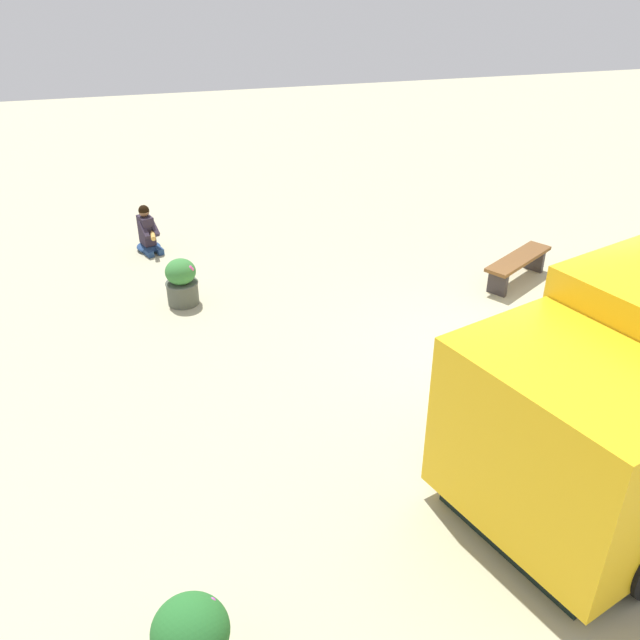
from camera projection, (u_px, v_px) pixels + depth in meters
The scene contains 4 objects.
ground_plane at pixel (493, 361), 9.68m from camera, with size 40.00×40.00×0.00m, color #B5B08D.
person_customer at pixel (148, 234), 12.85m from camera, with size 0.59×0.77×0.90m.
planter_flowering_far at pixel (182, 282), 10.99m from camera, with size 0.53×0.53×0.78m.
plaza_bench at pixel (518, 263), 11.70m from camera, with size 1.57×1.19×0.47m.
Camera 1 is at (4.43, 7.23, 5.30)m, focal length 38.17 mm.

